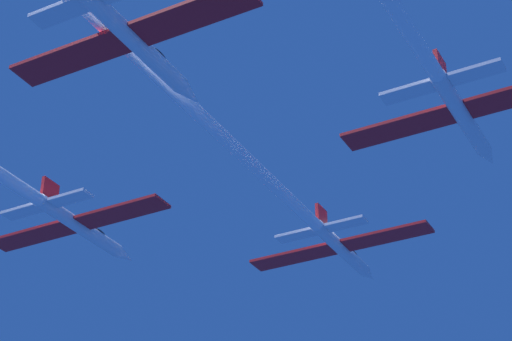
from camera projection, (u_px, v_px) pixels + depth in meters
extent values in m
cylinder|color=white|center=(342.00, 249.00, 83.26)|extent=(1.12, 10.17, 1.12)
cone|color=white|center=(369.00, 275.00, 87.97)|extent=(1.10, 2.24, 1.10)
ellipsoid|color=black|center=(352.00, 254.00, 85.20)|extent=(0.78, 2.03, 0.56)
cube|color=red|center=(294.00, 257.00, 84.68)|extent=(7.73, 2.24, 0.24)
cube|color=red|center=(387.00, 236.00, 81.07)|extent=(7.73, 2.24, 0.24)
cube|color=red|center=(321.00, 216.00, 80.87)|extent=(0.29, 1.83, 1.63)
cube|color=white|center=(296.00, 235.00, 80.96)|extent=(3.48, 1.34, 0.24)
cube|color=white|center=(346.00, 224.00, 79.08)|extent=(3.48, 1.34, 0.24)
cylinder|color=white|center=(149.00, 67.00, 60.46)|extent=(1.01, 49.91, 1.01)
cylinder|color=white|center=(80.00, 227.00, 76.95)|extent=(1.12, 10.17, 1.12)
cone|color=white|center=(125.00, 256.00, 81.66)|extent=(1.10, 2.24, 1.10)
ellipsoid|color=black|center=(97.00, 233.00, 78.89)|extent=(0.78, 2.03, 0.56)
cube|color=red|center=(33.00, 236.00, 78.37)|extent=(7.73, 2.24, 0.24)
cube|color=red|center=(122.00, 212.00, 74.76)|extent=(7.73, 2.24, 0.24)
cube|color=red|center=(50.00, 190.00, 74.56)|extent=(0.29, 1.83, 1.63)
cube|color=white|center=(23.00, 211.00, 74.65)|extent=(3.48, 1.34, 0.24)
cube|color=white|center=(70.00, 198.00, 72.77)|extent=(3.48, 1.34, 0.24)
cylinder|color=white|center=(462.00, 115.00, 64.30)|extent=(1.12, 10.17, 1.12)
cone|color=white|center=(489.00, 157.00, 69.00)|extent=(1.10, 2.24, 1.10)
ellipsoid|color=black|center=(471.00, 125.00, 66.23)|extent=(0.78, 2.03, 0.56)
cube|color=red|center=(398.00, 128.00, 65.72)|extent=(7.73, 2.24, 0.24)
cube|color=red|center=(440.00, 67.00, 61.90)|extent=(0.29, 1.83, 1.63)
cube|color=white|center=(407.00, 92.00, 61.99)|extent=(3.48, 1.34, 0.24)
cube|color=white|center=(476.00, 72.00, 60.11)|extent=(3.48, 1.34, 0.24)
cylinder|color=white|center=(135.00, 42.00, 56.80)|extent=(1.12, 10.17, 1.12)
cone|color=white|center=(190.00, 95.00, 61.51)|extent=(1.10, 2.24, 1.10)
ellipsoid|color=black|center=(156.00, 56.00, 58.74)|extent=(0.78, 2.03, 0.56)
cube|color=red|center=(70.00, 59.00, 58.23)|extent=(7.73, 2.24, 0.24)
cube|color=red|center=(194.00, 14.00, 54.61)|extent=(7.73, 2.24, 0.24)
cube|color=white|center=(59.00, 13.00, 54.50)|extent=(3.48, 1.34, 0.24)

